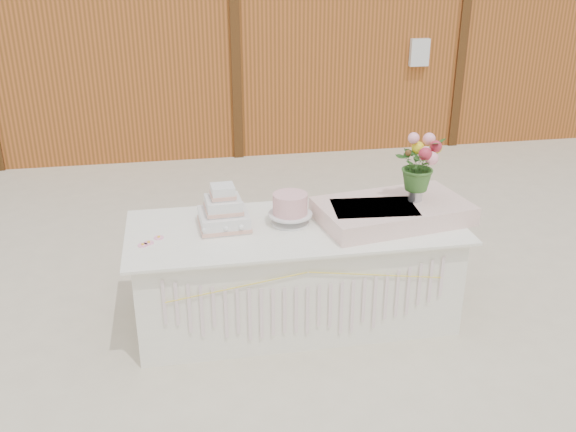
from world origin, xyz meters
name	(u,v)px	position (x,y,z in m)	size (l,w,h in m)	color
ground	(295,318)	(0.00, 0.00, 0.00)	(80.00, 80.00, 0.00)	beige
barn	(221,10)	(-0.01, 5.99, 1.68)	(12.60, 4.60, 3.30)	#AA5523
cake_table	(295,273)	(0.00, 0.00, 0.39)	(2.40, 1.00, 0.77)	white
wedding_cake	(224,213)	(-0.50, 0.07, 0.88)	(0.37, 0.37, 0.32)	white
pink_cake_stand	(290,207)	(-0.03, 0.05, 0.90)	(0.32, 0.32, 0.23)	silver
satin_runner	(392,211)	(0.72, -0.02, 0.84)	(1.08, 0.62, 0.14)	beige
flower_vase	(416,192)	(0.89, 0.00, 0.97)	(0.10, 0.10, 0.14)	#BCBBC0
bouquet	(419,158)	(0.89, 0.00, 1.23)	(0.34, 0.30, 0.38)	#3B6C2B
loose_flowers	(151,235)	(-1.02, 0.01, 0.78)	(0.13, 0.32, 0.02)	#FF9BC1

